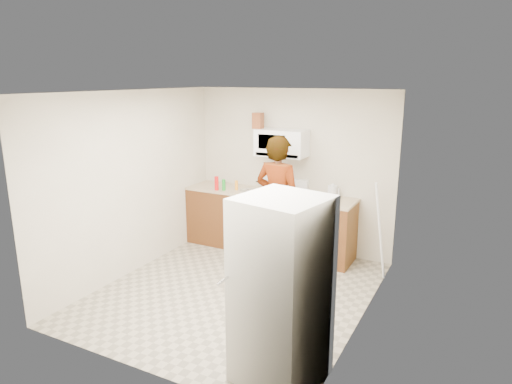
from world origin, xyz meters
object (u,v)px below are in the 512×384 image
Objects in this scene: fridge at (281,291)px; kettle at (333,191)px; microwave at (282,143)px; person at (278,203)px; saucepan at (270,186)px; gas_range at (277,222)px.

kettle is (-0.51, 2.98, 0.17)m from fridge.
kettle is at bearing 110.67° from fridge.
kettle is at bearing 6.85° from microwave.
saucepan is (-0.42, 0.62, 0.07)m from person.
person reaches higher than saucepan.
person reaches higher than fridge.
gas_range reaches higher than saucepan.
gas_range is 0.72m from person.
saucepan is at bearing 175.83° from kettle.
person is (0.23, -0.49, 0.47)m from gas_range.
person reaches higher than gas_range.
fridge is (1.31, -2.76, 0.36)m from gas_range.
saucepan is at bearing 144.75° from gas_range.
fridge is at bearing -65.68° from microwave.
gas_range is 1.49× the size of microwave.
microwave is 0.71m from saucepan.
saucepan is (-0.18, 0.00, -0.68)m from microwave.
fridge is at bearing 120.30° from person.
gas_range is 3.08m from fridge.
person is 8.23× the size of saucepan.
microwave reaches higher than saucepan.
gas_range is 6.68× the size of kettle.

